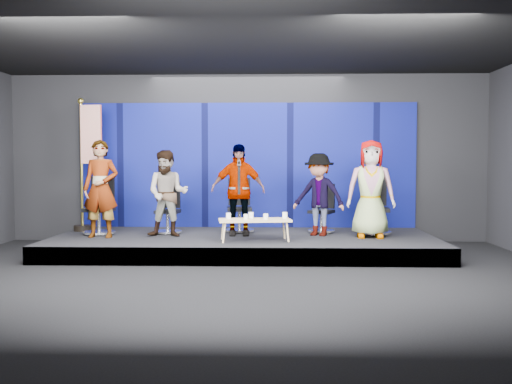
# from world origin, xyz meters

# --- Properties ---
(ground) EXTENTS (10.00, 10.00, 0.00)m
(ground) POSITION_xyz_m (0.00, 0.00, 0.00)
(ground) COLOR black
(ground) RESTS_ON ground
(room_walls) EXTENTS (10.02, 8.02, 3.51)m
(room_walls) POSITION_xyz_m (0.00, 0.00, 2.43)
(room_walls) COLOR black
(room_walls) RESTS_ON ground
(riser) EXTENTS (7.00, 3.00, 0.30)m
(riser) POSITION_xyz_m (0.00, 2.50, 0.15)
(riser) COLOR black
(riser) RESTS_ON ground
(backdrop) EXTENTS (7.00, 0.08, 2.60)m
(backdrop) POSITION_xyz_m (0.00, 3.95, 1.60)
(backdrop) COLOR #060A51
(backdrop) RESTS_ON riser
(chair_a) EXTENTS (0.64, 0.64, 1.09)m
(chair_a) POSITION_xyz_m (-2.75, 2.67, 0.66)
(chair_a) COLOR silver
(chair_a) RESTS_ON riser
(panelist_a) EXTENTS (0.66, 0.45, 1.77)m
(panelist_a) POSITION_xyz_m (-2.58, 2.20, 1.18)
(panelist_a) COLOR black
(panelist_a) RESTS_ON riser
(chair_b) EXTENTS (0.57, 0.57, 0.98)m
(chair_b) POSITION_xyz_m (-1.48, 2.83, 0.62)
(chair_b) COLOR silver
(chair_b) RESTS_ON riser
(panelist_b) EXTENTS (0.79, 0.62, 1.58)m
(panelist_b) POSITION_xyz_m (-1.39, 2.34, 1.09)
(panelist_b) COLOR black
(panelist_b) RESTS_ON riser
(chair_c) EXTENTS (0.64, 0.64, 1.05)m
(chair_c) POSITION_xyz_m (-0.12, 3.08, 0.65)
(chair_c) COLOR silver
(chair_c) RESTS_ON riser
(panelist_c) EXTENTS (1.03, 0.49, 1.70)m
(panelist_c) POSITION_xyz_m (-0.12, 2.57, 1.15)
(panelist_c) COLOR black
(panelist_c) RESTS_ON riser
(chair_d) EXTENTS (0.70, 0.70, 0.94)m
(chair_d) POSITION_xyz_m (1.49, 3.07, 0.61)
(chair_d) COLOR silver
(chair_d) RESTS_ON riser
(panelist_d) EXTENTS (1.13, 0.93, 1.53)m
(panelist_d) POSITION_xyz_m (1.39, 2.58, 1.06)
(panelist_d) COLOR black
(panelist_d) RESTS_ON riser
(chair_e) EXTENTS (0.67, 0.67, 1.09)m
(chair_e) POSITION_xyz_m (2.47, 2.81, 0.66)
(chair_e) COLOR silver
(chair_e) RESTS_ON riser
(panelist_e) EXTENTS (0.91, 0.64, 1.77)m
(panelist_e) POSITION_xyz_m (2.30, 2.34, 1.18)
(panelist_e) COLOR black
(panelist_e) RESTS_ON riser
(coffee_table) EXTENTS (1.30, 0.69, 0.38)m
(coffee_table) POSITION_xyz_m (0.22, 1.82, 0.65)
(coffee_table) COLOR tan
(coffee_table) RESTS_ON riser
(mug_a) EXTENTS (0.08, 0.08, 0.10)m
(mug_a) POSITION_xyz_m (-0.24, 1.85, 0.73)
(mug_a) COLOR white
(mug_a) RESTS_ON coffee_table
(mug_b) EXTENTS (0.07, 0.07, 0.09)m
(mug_b) POSITION_xyz_m (0.07, 1.77, 0.73)
(mug_b) COLOR white
(mug_b) RESTS_ON coffee_table
(mug_c) EXTENTS (0.09, 0.09, 0.11)m
(mug_c) POSITION_xyz_m (0.15, 1.96, 0.73)
(mug_c) COLOR white
(mug_c) RESTS_ON coffee_table
(mug_d) EXTENTS (0.08, 0.08, 0.10)m
(mug_d) POSITION_xyz_m (0.41, 1.76, 0.73)
(mug_d) COLOR white
(mug_d) RESTS_ON coffee_table
(mug_e) EXTENTS (0.09, 0.09, 0.11)m
(mug_e) POSITION_xyz_m (0.74, 1.97, 0.73)
(mug_e) COLOR white
(mug_e) RESTS_ON coffee_table
(flag_stand) EXTENTS (0.60, 0.35, 2.63)m
(flag_stand) POSITION_xyz_m (-3.12, 3.14, 1.69)
(flag_stand) COLOR black
(flag_stand) RESTS_ON riser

